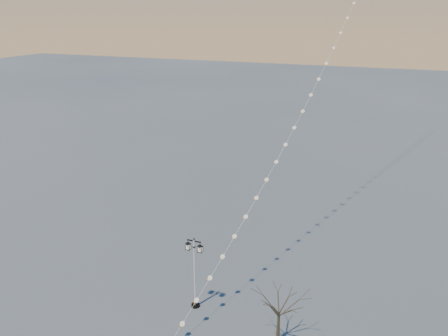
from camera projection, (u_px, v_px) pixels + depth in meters
The scene contains 3 objects.
street_lamp at pixel (195, 270), 30.42m from camera, with size 1.32×0.58×5.21m.
bare_tree at pixel (279, 304), 27.30m from camera, with size 2.29×2.29×3.80m.
kite_train at pixel (336, 12), 39.74m from camera, with size 9.96×47.30×38.26m.
Camera 1 is at (11.08, -20.76, 19.24)m, focal length 36.73 mm.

